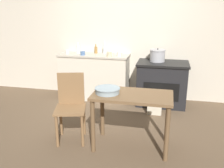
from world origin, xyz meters
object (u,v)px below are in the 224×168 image
cup_center_right (83,53)px  bottle_mid_left (96,50)px  bottle_left (104,49)px  bottle_far_left (78,49)px  stove (162,83)px  chair (71,105)px  work_table (132,104)px  cup_mid_right (119,54)px  stock_pot (157,55)px  cup_center (67,52)px  cup_center_left (109,54)px  mixing_bowl_large (107,90)px  flour_sack (155,104)px

cup_center_right → bottle_mid_left: bearing=53.5°
bottle_left → bottle_far_left: bearing=-173.2°
stove → chair: 1.99m
work_table → cup_mid_right: (-0.48, 1.59, 0.33)m
chair → stock_pot: (1.06, 1.65, 0.42)m
work_table → bottle_far_left: size_ratio=4.47×
chair → cup_center: size_ratio=11.01×
bottle_far_left → cup_center: (-0.18, -0.14, -0.04)m
work_table → cup_center: cup_center is taller
stove → bottle_left: bearing=171.3°
stock_pot → cup_center_left: size_ratio=3.05×
chair → cup_center_right: (-0.34, 1.52, 0.43)m
stock_pot → cup_center: size_ratio=3.41×
bottle_mid_left → cup_mid_right: bottle_mid_left is taller
work_table → cup_center_right: size_ratio=10.95×
work_table → chair: 0.85m
stock_pot → work_table: bearing=-97.2°
stove → stock_pot: bearing=156.2°
bottle_far_left → bottle_left: bottle_left is taller
chair → cup_mid_right: size_ratio=10.51×
work_table → cup_center: 2.25m
mixing_bowl_large → cup_center: cup_center is taller
chair → cup_mid_right: bearing=61.8°
bottle_left → cup_center: bearing=-163.7°
chair → mixing_bowl_large: bearing=-23.2°
bottle_left → stock_pot: bearing=-7.0°
bottle_far_left → bottle_mid_left: bottle_far_left is taller
work_table → flour_sack: bearing=78.5°
flour_sack → cup_mid_right: bearing=149.0°
chair → bottle_far_left: 1.85m
cup_center_left → cup_center: (-0.87, 0.10, -0.00)m
mixing_bowl_large → bottle_mid_left: bearing=110.4°
stove → cup_center: size_ratio=11.09×
stove → flour_sack: (-0.09, -0.49, -0.23)m
bottle_mid_left → cup_center_right: 0.32m
work_table → bottle_mid_left: (-1.00, 1.82, 0.36)m
cup_center_right → chair: bearing=-77.4°
chair → cup_mid_right: (0.36, 1.54, 0.44)m
flour_sack → bottle_far_left: size_ratio=1.62×
work_table → cup_center: size_ratio=11.93×
stock_pot → bottle_left: bearing=173.0°
bottle_far_left → cup_center_right: bottle_far_left is taller
work_table → stock_pot: (0.21, 1.70, 0.32)m
stove → bottle_far_left: (-1.67, 0.11, 0.57)m
stock_pot → mixing_bowl_large: (-0.53, -1.73, -0.15)m
chair → cup_center_right: cup_center_right is taller
work_table → flour_sack: 1.25m
flour_sack → chair: bearing=-134.3°
work_table → bottle_far_left: 2.25m
cup_center → cup_mid_right: cup_mid_right is taller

